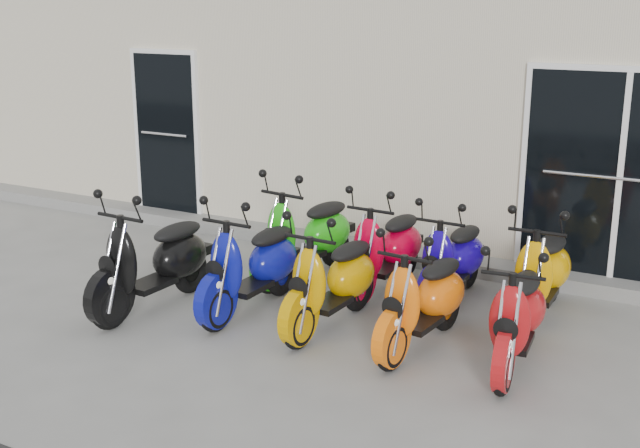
{
  "coord_description": "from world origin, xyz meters",
  "views": [
    {
      "loc": [
        3.72,
        -6.23,
        2.92
      ],
      "look_at": [
        0.0,
        0.6,
        0.75
      ],
      "focal_mm": 45.0,
      "sensor_mm": 36.0,
      "label": 1
    }
  ],
  "objects_px": {
    "scooter_front_orange_b": "(423,286)",
    "scooter_back_blue": "(453,248)",
    "scooter_front_blue": "(251,252)",
    "scooter_front_orange_a": "(332,267)",
    "scooter_back_green": "(306,223)",
    "scooter_back_yellow": "(543,260)",
    "scooter_front_red": "(518,303)",
    "scooter_back_red": "(386,237)",
    "scooter_front_black": "(152,247)"
  },
  "relations": [
    {
      "from": "scooter_front_orange_b",
      "to": "scooter_back_blue",
      "type": "bearing_deg",
      "value": 103.4
    },
    {
      "from": "scooter_front_blue",
      "to": "scooter_front_orange_a",
      "type": "height_order",
      "value": "scooter_front_blue"
    },
    {
      "from": "scooter_front_blue",
      "to": "scooter_back_green",
      "type": "distance_m",
      "value": 1.09
    },
    {
      "from": "scooter_front_orange_b",
      "to": "scooter_back_yellow",
      "type": "relative_size",
      "value": 0.96
    },
    {
      "from": "scooter_front_red",
      "to": "scooter_back_red",
      "type": "distance_m",
      "value": 2.02
    },
    {
      "from": "scooter_front_red",
      "to": "scooter_front_orange_a",
      "type": "bearing_deg",
      "value": 174.24
    },
    {
      "from": "scooter_front_blue",
      "to": "scooter_front_orange_b",
      "type": "height_order",
      "value": "scooter_front_blue"
    },
    {
      "from": "scooter_front_red",
      "to": "scooter_back_red",
      "type": "height_order",
      "value": "scooter_back_red"
    },
    {
      "from": "scooter_back_green",
      "to": "scooter_back_yellow",
      "type": "distance_m",
      "value": 2.52
    },
    {
      "from": "scooter_front_red",
      "to": "scooter_back_red",
      "type": "xyz_separation_m",
      "value": [
        -1.67,
        1.13,
        0.03
      ]
    },
    {
      "from": "scooter_back_red",
      "to": "scooter_back_yellow",
      "type": "height_order",
      "value": "scooter_back_yellow"
    },
    {
      "from": "scooter_front_blue",
      "to": "scooter_back_red",
      "type": "xyz_separation_m",
      "value": [
        0.9,
        1.14,
        -0.02
      ]
    },
    {
      "from": "scooter_front_blue",
      "to": "scooter_back_green",
      "type": "relative_size",
      "value": 0.97
    },
    {
      "from": "scooter_back_red",
      "to": "scooter_back_yellow",
      "type": "bearing_deg",
      "value": 2.7
    },
    {
      "from": "scooter_back_green",
      "to": "scooter_front_orange_b",
      "type": "bearing_deg",
      "value": -22.94
    },
    {
      "from": "scooter_front_orange_a",
      "to": "scooter_back_red",
      "type": "relative_size",
      "value": 1.0
    },
    {
      "from": "scooter_front_black",
      "to": "scooter_front_blue",
      "type": "bearing_deg",
      "value": 27.4
    },
    {
      "from": "scooter_front_black",
      "to": "scooter_back_yellow",
      "type": "height_order",
      "value": "scooter_front_black"
    },
    {
      "from": "scooter_front_orange_b",
      "to": "scooter_back_green",
      "type": "distance_m",
      "value": 2.09
    },
    {
      "from": "scooter_front_red",
      "to": "scooter_back_blue",
      "type": "height_order",
      "value": "scooter_front_red"
    },
    {
      "from": "scooter_front_orange_a",
      "to": "scooter_back_red",
      "type": "distance_m",
      "value": 1.13
    },
    {
      "from": "scooter_front_red",
      "to": "scooter_back_yellow",
      "type": "xyz_separation_m",
      "value": [
        -0.07,
        1.13,
        0.03
      ]
    },
    {
      "from": "scooter_front_blue",
      "to": "scooter_back_red",
      "type": "distance_m",
      "value": 1.45
    },
    {
      "from": "scooter_back_red",
      "to": "scooter_back_green",
      "type": "bearing_deg",
      "value": -173.99
    },
    {
      "from": "scooter_front_black",
      "to": "scooter_front_red",
      "type": "bearing_deg",
      "value": 9.64
    },
    {
      "from": "scooter_front_black",
      "to": "scooter_front_orange_a",
      "type": "bearing_deg",
      "value": 16.28
    },
    {
      "from": "scooter_front_orange_a",
      "to": "scooter_front_red",
      "type": "distance_m",
      "value": 1.71
    },
    {
      "from": "scooter_front_black",
      "to": "scooter_front_orange_b",
      "type": "height_order",
      "value": "scooter_front_black"
    },
    {
      "from": "scooter_front_orange_a",
      "to": "scooter_back_green",
      "type": "distance_m",
      "value": 1.39
    },
    {
      "from": "scooter_back_blue",
      "to": "scooter_back_green",
      "type": "bearing_deg",
      "value": -174.45
    },
    {
      "from": "scooter_back_blue",
      "to": "scooter_front_black",
      "type": "bearing_deg",
      "value": -145.1
    },
    {
      "from": "scooter_front_red",
      "to": "scooter_front_black",
      "type": "bearing_deg",
      "value": -178.83
    },
    {
      "from": "scooter_front_black",
      "to": "scooter_back_yellow",
      "type": "relative_size",
      "value": 1.07
    },
    {
      "from": "scooter_front_orange_b",
      "to": "scooter_back_green",
      "type": "relative_size",
      "value": 0.91
    },
    {
      "from": "scooter_front_blue",
      "to": "scooter_front_orange_b",
      "type": "bearing_deg",
      "value": 1.46
    },
    {
      "from": "scooter_front_orange_a",
      "to": "scooter_back_red",
      "type": "xyz_separation_m",
      "value": [
        0.04,
        1.13,
        0.0
      ]
    },
    {
      "from": "scooter_front_blue",
      "to": "scooter_front_orange_a",
      "type": "bearing_deg",
      "value": 2.66
    },
    {
      "from": "scooter_front_black",
      "to": "scooter_back_yellow",
      "type": "bearing_deg",
      "value": 27.41
    },
    {
      "from": "scooter_front_black",
      "to": "scooter_front_orange_a",
      "type": "distance_m",
      "value": 1.79
    },
    {
      "from": "scooter_front_blue",
      "to": "scooter_back_red",
      "type": "height_order",
      "value": "scooter_front_blue"
    },
    {
      "from": "scooter_back_red",
      "to": "scooter_back_blue",
      "type": "height_order",
      "value": "scooter_back_red"
    },
    {
      "from": "scooter_back_green",
      "to": "scooter_back_blue",
      "type": "bearing_deg",
      "value": 11.79
    },
    {
      "from": "scooter_front_orange_b",
      "to": "scooter_back_red",
      "type": "relative_size",
      "value": 0.97
    },
    {
      "from": "scooter_front_blue",
      "to": "scooter_back_blue",
      "type": "height_order",
      "value": "scooter_front_blue"
    },
    {
      "from": "scooter_front_black",
      "to": "scooter_front_red",
      "type": "distance_m",
      "value": 3.47
    },
    {
      "from": "scooter_back_green",
      "to": "scooter_back_yellow",
      "type": "xyz_separation_m",
      "value": [
        2.52,
        0.05,
        -0.03
      ]
    },
    {
      "from": "scooter_front_orange_a",
      "to": "scooter_back_yellow",
      "type": "xyz_separation_m",
      "value": [
        1.64,
        1.12,
        0.01
      ]
    },
    {
      "from": "scooter_back_green",
      "to": "scooter_back_red",
      "type": "relative_size",
      "value": 1.06
    },
    {
      "from": "scooter_front_black",
      "to": "scooter_back_green",
      "type": "relative_size",
      "value": 1.01
    },
    {
      "from": "scooter_front_orange_a",
      "to": "scooter_back_yellow",
      "type": "distance_m",
      "value": 1.99
    }
  ]
}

